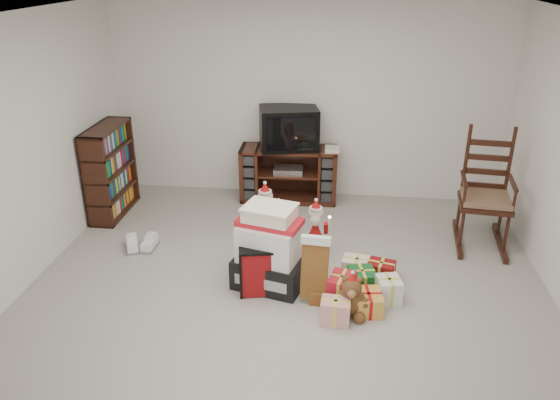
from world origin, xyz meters
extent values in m
cube|color=#A7A299|center=(0.00, 0.00, -0.01)|extent=(5.00, 5.00, 0.01)
cube|color=white|center=(0.00, 0.00, 2.50)|extent=(5.00, 5.00, 0.01)
cube|color=white|center=(0.00, 2.50, 1.25)|extent=(5.00, 0.01, 2.50)
cube|color=white|center=(0.00, -2.50, 1.25)|extent=(5.00, 0.01, 2.50)
cube|color=white|center=(-2.50, 0.00, 1.25)|extent=(0.01, 5.00, 2.50)
cube|color=#462114|center=(-0.21, 2.25, 0.35)|extent=(1.25, 0.48, 0.71)
cube|color=#ADADAF|center=(-0.21, 2.22, 0.42)|extent=(0.38, 0.28, 0.07)
cube|color=#381A0F|center=(-2.32, 1.59, 0.56)|extent=(0.30, 0.91, 1.11)
cube|color=#381A0F|center=(2.04, 1.29, 0.49)|extent=(0.58, 0.57, 0.05)
cube|color=#865E49|center=(2.04, 1.29, 0.55)|extent=(0.54, 0.52, 0.06)
cube|color=#381A0F|center=(2.04, 1.53, 0.93)|extent=(0.46, 0.11, 0.83)
cube|color=#381A0F|center=(2.04, 1.29, 0.03)|extent=(0.62, 0.94, 0.06)
cube|color=black|center=(-0.17, 0.18, 0.15)|extent=(0.75, 0.63, 0.29)
cube|color=white|center=(-0.17, 0.18, 0.47)|extent=(0.64, 0.55, 0.36)
cube|color=red|center=(-0.17, 0.18, 0.68)|extent=(0.65, 0.46, 0.05)
cube|color=#F1E3C5|center=(-0.17, 0.18, 0.76)|extent=(0.51, 0.44, 0.12)
cube|color=maroon|center=(-0.24, 0.02, 0.24)|extent=(0.40, 0.27, 0.49)
cube|color=black|center=(-0.24, 0.11, 0.55)|extent=(0.20, 0.07, 0.03)
ellipsoid|color=brown|center=(0.61, -0.22, 0.13)|extent=(0.26, 0.22, 0.28)
sphere|color=brown|center=(0.61, -0.25, 0.30)|extent=(0.18, 0.18, 0.18)
cone|color=#A51211|center=(0.23, 0.85, 0.21)|extent=(0.29, 0.29, 0.41)
sphere|color=beige|center=(0.23, 0.85, 0.46)|extent=(0.14, 0.14, 0.14)
cone|color=#A51211|center=(0.23, 0.85, 0.57)|extent=(0.12, 0.12, 0.10)
cylinder|color=silver|center=(0.38, 0.74, 0.42)|extent=(0.02, 0.02, 0.12)
cone|color=#A51211|center=(-0.35, 1.13, 0.22)|extent=(0.31, 0.31, 0.45)
sphere|color=beige|center=(-0.35, 1.13, 0.50)|extent=(0.15, 0.15, 0.15)
cone|color=#A51211|center=(-0.35, 1.13, 0.62)|extent=(0.13, 0.13, 0.11)
cylinder|color=silver|center=(-0.19, 1.01, 0.46)|extent=(0.02, 0.02, 0.13)
cube|color=white|center=(-1.76, 0.71, 0.05)|extent=(0.23, 0.31, 0.10)
cube|color=white|center=(-1.57, 0.71, 0.05)|extent=(0.13, 0.29, 0.10)
cube|color=red|center=(0.53, -0.02, 0.12)|extent=(0.25, 0.25, 0.25)
cube|color=#196727|center=(0.72, 0.22, 0.12)|extent=(0.25, 0.25, 0.25)
cube|color=gold|center=(0.77, -0.16, 0.12)|extent=(0.25, 0.25, 0.25)
cube|color=white|center=(0.48, -0.35, 0.12)|extent=(0.25, 0.25, 0.25)
cube|color=white|center=(0.96, 0.03, 0.12)|extent=(0.25, 0.25, 0.25)
cube|color=maroon|center=(0.91, 0.42, 0.12)|extent=(0.25, 0.25, 0.25)
cube|color=#F1E3C5|center=(0.67, 0.46, 0.12)|extent=(0.25, 0.25, 0.25)
cube|color=black|center=(-0.21, 2.27, 0.97)|extent=(0.80, 0.64, 0.52)
cube|color=black|center=(-0.21, 2.01, 0.97)|extent=(0.60, 0.15, 0.42)
camera|label=1|loc=(0.47, -4.32, 2.93)|focal=35.00mm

